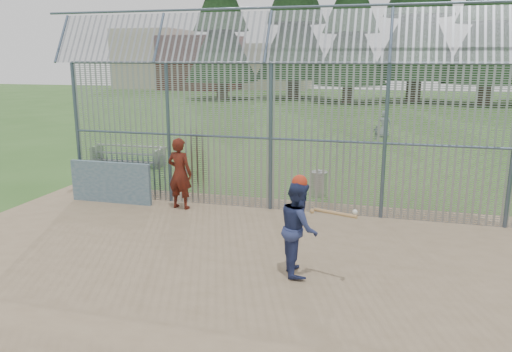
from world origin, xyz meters
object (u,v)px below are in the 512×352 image
(batter, at_px, (299,228))
(bleacher, at_px, (128,155))
(dugout_wall, at_px, (111,182))
(trash_can, at_px, (318,183))
(onlooker, at_px, (180,173))

(batter, bearing_deg, bleacher, 26.57)
(dugout_wall, xyz_separation_m, trash_can, (5.68, 2.41, -0.24))
(trash_can, bearing_deg, dugout_wall, -157.02)
(batter, height_order, bleacher, batter)
(onlooker, bearing_deg, trash_can, -137.31)
(trash_can, distance_m, bleacher, 8.30)
(dugout_wall, relative_size, batter, 1.36)
(batter, height_order, onlooker, onlooker)
(dugout_wall, height_order, onlooker, onlooker)
(dugout_wall, height_order, batter, batter)
(batter, relative_size, trash_can, 2.25)
(dugout_wall, bearing_deg, batter, -28.99)
(trash_can, xyz_separation_m, bleacher, (-7.91, 2.52, 0.03))
(dugout_wall, bearing_deg, onlooker, 0.14)
(batter, bearing_deg, dugout_wall, 42.50)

